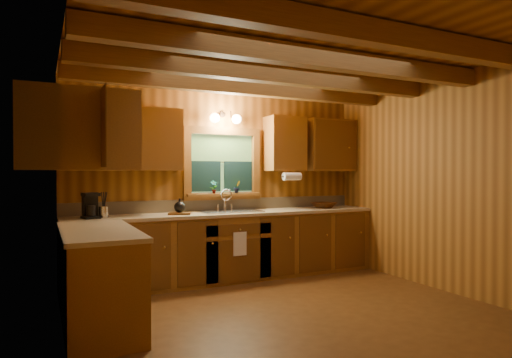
{
  "coord_description": "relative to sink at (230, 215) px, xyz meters",
  "views": [
    {
      "loc": [
        -2.27,
        -3.85,
        1.43
      ],
      "look_at": [
        0.0,
        0.8,
        1.35
      ],
      "focal_mm": 31.05,
      "sensor_mm": 36.0,
      "label": 1
    }
  ],
  "objects": [
    {
      "name": "room",
      "position": [
        0.0,
        -1.6,
        0.44
      ],
      "size": [
        4.2,
        4.2,
        4.2
      ],
      "color": "#553314",
      "rests_on": "ground"
    },
    {
      "name": "ceiling_beams",
      "position": [
        0.0,
        -1.6,
        1.63
      ],
      "size": [
        4.2,
        2.54,
        0.18
      ],
      "color": "brown",
      "rests_on": "room"
    },
    {
      "name": "base_cabinets",
      "position": [
        -0.49,
        -0.32,
        -0.43
      ],
      "size": [
        4.2,
        2.22,
        0.86
      ],
      "color": "brown",
      "rests_on": "ground"
    },
    {
      "name": "countertop",
      "position": [
        -0.48,
        -0.31,
        0.02
      ],
      "size": [
        4.2,
        2.24,
        0.04
      ],
      "color": "tan",
      "rests_on": "base_cabinets"
    },
    {
      "name": "backsplash",
      "position": [
        0.0,
        0.28,
        0.12
      ],
      "size": [
        4.2,
        0.02,
        0.16
      ],
      "primitive_type": "cube",
      "color": "tan",
      "rests_on": "room"
    },
    {
      "name": "dishwasher_panel",
      "position": [
        -1.47,
        -0.92,
        -0.43
      ],
      "size": [
        0.02,
        0.6,
        0.8
      ],
      "primitive_type": "cube",
      "color": "white",
      "rests_on": "base_cabinets"
    },
    {
      "name": "upper_cabinets",
      "position": [
        -0.56,
        -0.18,
        0.98
      ],
      "size": [
        4.19,
        1.77,
        0.78
      ],
      "color": "brown",
      "rests_on": "room"
    },
    {
      "name": "window",
      "position": [
        0.0,
        0.26,
        0.67
      ],
      "size": [
        1.12,
        0.08,
        1.0
      ],
      "color": "brown",
      "rests_on": "room"
    },
    {
      "name": "window_sill",
      "position": [
        0.0,
        0.22,
        0.26
      ],
      "size": [
        1.06,
        0.14,
        0.04
      ],
      "primitive_type": "cube",
      "color": "brown",
      "rests_on": "room"
    },
    {
      "name": "wall_sconce",
      "position": [
        0.0,
        0.14,
        1.31
      ],
      "size": [
        0.45,
        0.21,
        0.17
      ],
      "color": "black",
      "rests_on": "room"
    },
    {
      "name": "paper_towel_roll",
      "position": [
        0.92,
        -0.07,
        0.51
      ],
      "size": [
        0.27,
        0.11,
        0.11
      ],
      "primitive_type": "cylinder",
      "rotation": [
        0.0,
        1.57,
        0.0
      ],
      "color": "white",
      "rests_on": "upper_cabinets"
    },
    {
      "name": "dish_towel",
      "position": [
        0.0,
        -0.34,
        -0.34
      ],
      "size": [
        0.18,
        0.01,
        0.3
      ],
      "primitive_type": "cube",
      "color": "white",
      "rests_on": "base_cabinets"
    },
    {
      "name": "sink",
      "position": [
        0.0,
        0.0,
        0.0
      ],
      "size": [
        0.82,
        0.48,
        0.43
      ],
      "color": "silver",
      "rests_on": "countertop"
    },
    {
      "name": "coffee_maker",
      "position": [
        -1.76,
        -0.07,
        0.19
      ],
      "size": [
        0.17,
        0.21,
        0.29
      ],
      "rotation": [
        0.0,
        0.0,
        0.23
      ],
      "color": "black",
      "rests_on": "countertop"
    },
    {
      "name": "utensil_crock",
      "position": [
        -1.61,
        -0.06,
        0.12
      ],
      "size": [
        0.11,
        0.11,
        0.3
      ],
      "rotation": [
        0.0,
        0.0,
        -0.05
      ],
      "color": "silver",
      "rests_on": "countertop"
    },
    {
      "name": "cutting_board",
      "position": [
        -0.7,
        -0.06,
        0.06
      ],
      "size": [
        0.32,
        0.28,
        0.02
      ],
      "primitive_type": "cube",
      "rotation": [
        0.0,
        0.0,
        -0.38
      ],
      "color": "#5A3513",
      "rests_on": "countertop"
    },
    {
      "name": "teakettle",
      "position": [
        -0.7,
        -0.06,
        0.14
      ],
      "size": [
        0.14,
        0.14,
        0.18
      ],
      "rotation": [
        0.0,
        0.0,
        0.11
      ],
      "color": "black",
      "rests_on": "cutting_board"
    },
    {
      "name": "wicker_basket",
      "position": [
        1.5,
        -0.01,
        0.09
      ],
      "size": [
        0.42,
        0.42,
        0.08
      ],
      "primitive_type": "imported",
      "rotation": [
        0.0,
        0.0,
        0.29
      ],
      "color": "#48230C",
      "rests_on": "countertop"
    },
    {
      "name": "potted_plant_left",
      "position": [
        -0.16,
        0.19,
        0.37
      ],
      "size": [
        0.1,
        0.07,
        0.18
      ],
      "primitive_type": "imported",
      "rotation": [
        0.0,
        0.0,
        0.05
      ],
      "color": "#5A3513",
      "rests_on": "window_sill"
    },
    {
      "name": "potted_plant_right",
      "position": [
        0.19,
        0.19,
        0.37
      ],
      "size": [
        0.11,
        0.09,
        0.17
      ],
      "primitive_type": "imported",
      "rotation": [
        0.0,
        0.0,
        0.2
      ],
      "color": "#5A3513",
      "rests_on": "window_sill"
    }
  ]
}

